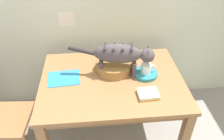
{
  "coord_description": "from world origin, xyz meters",
  "views": [
    {
      "loc": [
        -0.12,
        -0.3,
        2.0
      ],
      "look_at": [
        0.02,
        1.26,
        0.84
      ],
      "focal_mm": 37.07,
      "sensor_mm": 36.0,
      "label": 1
    }
  ],
  "objects_px": {
    "magazine": "(64,78)",
    "cat": "(122,55)",
    "dining_table": "(112,87)",
    "coffee_mug": "(146,68)",
    "book_stack": "(148,94)",
    "wooden_chair_far": "(0,118)",
    "wicker_basket": "(114,66)",
    "saucer_bowl": "(145,74)"
  },
  "relations": [
    {
      "from": "wicker_basket",
      "to": "wooden_chair_far",
      "type": "relative_size",
      "value": 0.35
    },
    {
      "from": "dining_table",
      "to": "coffee_mug",
      "type": "height_order",
      "value": "coffee_mug"
    },
    {
      "from": "cat",
      "to": "magazine",
      "type": "height_order",
      "value": "cat"
    },
    {
      "from": "wicker_basket",
      "to": "wooden_chair_far",
      "type": "height_order",
      "value": "wooden_chair_far"
    },
    {
      "from": "dining_table",
      "to": "saucer_bowl",
      "type": "bearing_deg",
      "value": 6.07
    },
    {
      "from": "book_stack",
      "to": "wooden_chair_far",
      "type": "distance_m",
      "value": 1.31
    },
    {
      "from": "dining_table",
      "to": "book_stack",
      "type": "bearing_deg",
      "value": -41.18
    },
    {
      "from": "coffee_mug",
      "to": "wooden_chair_far",
      "type": "height_order",
      "value": "wooden_chair_far"
    },
    {
      "from": "book_stack",
      "to": "coffee_mug",
      "type": "bearing_deg",
      "value": 81.78
    },
    {
      "from": "cat",
      "to": "saucer_bowl",
      "type": "relative_size",
      "value": 3.41
    },
    {
      "from": "wicker_basket",
      "to": "coffee_mug",
      "type": "bearing_deg",
      "value": -20.21
    },
    {
      "from": "dining_table",
      "to": "saucer_bowl",
      "type": "xyz_separation_m",
      "value": [
        0.3,
        0.03,
        0.1
      ]
    },
    {
      "from": "cat",
      "to": "wooden_chair_far",
      "type": "relative_size",
      "value": 0.78
    },
    {
      "from": "dining_table",
      "to": "magazine",
      "type": "height_order",
      "value": "magazine"
    },
    {
      "from": "coffee_mug",
      "to": "book_stack",
      "type": "height_order",
      "value": "coffee_mug"
    },
    {
      "from": "wicker_basket",
      "to": "wooden_chair_far",
      "type": "xyz_separation_m",
      "value": [
        -1.03,
        -0.23,
        -0.33
      ]
    },
    {
      "from": "saucer_bowl",
      "to": "wooden_chair_far",
      "type": "distance_m",
      "value": 1.34
    },
    {
      "from": "coffee_mug",
      "to": "book_stack",
      "type": "distance_m",
      "value": 0.27
    },
    {
      "from": "cat",
      "to": "coffee_mug",
      "type": "xyz_separation_m",
      "value": [
        0.22,
        -0.03,
        -0.13
      ]
    },
    {
      "from": "dining_table",
      "to": "cat",
      "type": "bearing_deg",
      "value": 36.14
    },
    {
      "from": "dining_table",
      "to": "book_stack",
      "type": "xyz_separation_m",
      "value": [
        0.27,
        -0.23,
        0.11
      ]
    },
    {
      "from": "dining_table",
      "to": "cat",
      "type": "relative_size",
      "value": 1.71
    },
    {
      "from": "dining_table",
      "to": "wicker_basket",
      "type": "xyz_separation_m",
      "value": [
        0.03,
        0.13,
        0.13
      ]
    },
    {
      "from": "saucer_bowl",
      "to": "coffee_mug",
      "type": "bearing_deg",
      "value": 0.0
    },
    {
      "from": "dining_table",
      "to": "magazine",
      "type": "bearing_deg",
      "value": 173.29
    },
    {
      "from": "coffee_mug",
      "to": "wicker_basket",
      "type": "distance_m",
      "value": 0.3
    },
    {
      "from": "cat",
      "to": "coffee_mug",
      "type": "bearing_deg",
      "value": 90.13
    },
    {
      "from": "coffee_mug",
      "to": "magazine",
      "type": "height_order",
      "value": "coffee_mug"
    },
    {
      "from": "saucer_bowl",
      "to": "magazine",
      "type": "height_order",
      "value": "saucer_bowl"
    },
    {
      "from": "dining_table",
      "to": "coffee_mug",
      "type": "distance_m",
      "value": 0.35
    },
    {
      "from": "dining_table",
      "to": "wooden_chair_far",
      "type": "bearing_deg",
      "value": -174.62
    },
    {
      "from": "coffee_mug",
      "to": "book_stack",
      "type": "relative_size",
      "value": 0.76
    },
    {
      "from": "cat",
      "to": "coffee_mug",
      "type": "distance_m",
      "value": 0.26
    },
    {
      "from": "magazine",
      "to": "wooden_chair_far",
      "type": "xyz_separation_m",
      "value": [
        -0.58,
        -0.14,
        -0.29
      ]
    },
    {
      "from": "dining_table",
      "to": "wicker_basket",
      "type": "bearing_deg",
      "value": 77.9
    },
    {
      "from": "cat",
      "to": "saucer_bowl",
      "type": "height_order",
      "value": "cat"
    },
    {
      "from": "magazine",
      "to": "wicker_basket",
      "type": "height_order",
      "value": "wicker_basket"
    },
    {
      "from": "magazine",
      "to": "cat",
      "type": "bearing_deg",
      "value": -3.03
    },
    {
      "from": "cat",
      "to": "wicker_basket",
      "type": "xyz_separation_m",
      "value": [
        -0.06,
        0.07,
        -0.16
      ]
    },
    {
      "from": "coffee_mug",
      "to": "wooden_chair_far",
      "type": "bearing_deg",
      "value": -174.47
    },
    {
      "from": "wooden_chair_far",
      "to": "coffee_mug",
      "type": "bearing_deg",
      "value": 99.78
    },
    {
      "from": "cat",
      "to": "coffee_mug",
      "type": "relative_size",
      "value": 5.57
    }
  ]
}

